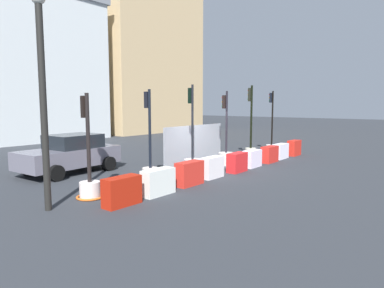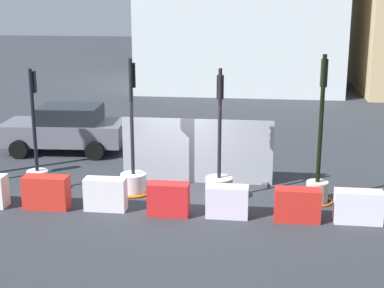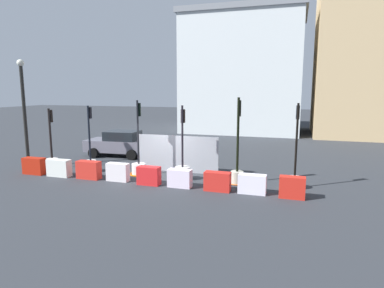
# 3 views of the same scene
# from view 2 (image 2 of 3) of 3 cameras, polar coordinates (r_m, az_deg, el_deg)

# --- Properties ---
(ground_plane) EXTENTS (120.00, 120.00, 0.00)m
(ground_plane) POSITION_cam_2_polar(r_m,az_deg,el_deg) (15.16, -1.74, -5.31)
(ground_plane) COLOR #2E3137
(traffic_light_1) EXTENTS (0.57, 0.57, 3.35)m
(traffic_light_1) POSITION_cam_2_polar(r_m,az_deg,el_deg) (15.94, -15.30, -2.35)
(traffic_light_1) COLOR beige
(traffic_light_1) RESTS_ON ground_plane
(traffic_light_2) EXTENTS (0.94, 0.94, 3.64)m
(traffic_light_2) POSITION_cam_2_polar(r_m,az_deg,el_deg) (15.35, -5.92, -3.10)
(traffic_light_2) COLOR silver
(traffic_light_2) RESTS_ON ground_plane
(traffic_light_3) EXTENTS (0.71, 0.71, 3.44)m
(traffic_light_3) POSITION_cam_2_polar(r_m,az_deg,el_deg) (14.83, 2.73, -3.45)
(traffic_light_3) COLOR #B5B2AD
(traffic_light_3) RESTS_ON ground_plane
(traffic_light_4) EXTENTS (0.85, 0.85, 3.80)m
(traffic_light_4) POSITION_cam_2_polar(r_m,az_deg,el_deg) (14.92, 12.54, -3.09)
(traffic_light_4) COLOR #BAB7A4
(traffic_light_4) RESTS_ON ground_plane
(construction_barrier_2) EXTENTS (1.13, 0.45, 0.84)m
(construction_barrier_2) POSITION_cam_2_polar(r_m,az_deg,el_deg) (14.67, -14.42, -4.73)
(construction_barrier_2) COLOR red
(construction_barrier_2) RESTS_ON ground_plane
(construction_barrier_3) EXTENTS (1.03, 0.40, 0.82)m
(construction_barrier_3) POSITION_cam_2_polar(r_m,az_deg,el_deg) (14.27, -8.69, -5.01)
(construction_barrier_3) COLOR silver
(construction_barrier_3) RESTS_ON ground_plane
(construction_barrier_4) EXTENTS (1.00, 0.46, 0.81)m
(construction_barrier_4) POSITION_cam_2_polar(r_m,az_deg,el_deg) (13.81, -2.37, -5.56)
(construction_barrier_4) COLOR red
(construction_barrier_4) RESTS_ON ground_plane
(construction_barrier_5) EXTENTS (1.01, 0.46, 0.77)m
(construction_barrier_5) POSITION_cam_2_polar(r_m,az_deg,el_deg) (13.72, 3.55, -5.79)
(construction_barrier_5) COLOR silver
(construction_barrier_5) RESTS_ON ground_plane
(construction_barrier_6) EXTENTS (1.08, 0.45, 0.79)m
(construction_barrier_6) POSITION_cam_2_polar(r_m,az_deg,el_deg) (13.68, 10.54, -6.04)
(construction_barrier_6) COLOR red
(construction_barrier_6) RESTS_ON ground_plane
(construction_barrier_7) EXTENTS (1.11, 0.45, 0.78)m
(construction_barrier_7) POSITION_cam_2_polar(r_m,az_deg,el_deg) (13.92, 16.37, -6.07)
(construction_barrier_7) COLOR white
(construction_barrier_7) RESTS_ON ground_plane
(car_grey_saloon) EXTENTS (4.18, 2.41, 1.59)m
(car_grey_saloon) POSITION_cam_2_polar(r_m,az_deg,el_deg) (19.80, -12.54, 1.53)
(car_grey_saloon) COLOR slate
(car_grey_saloon) RESTS_ON ground_plane
(site_fence_panel) EXTENTS (4.28, 0.50, 1.85)m
(site_fence_panel) POSITION_cam_2_polar(r_m,az_deg,el_deg) (16.03, 0.49, -0.86)
(site_fence_panel) COLOR #9499A2
(site_fence_panel) RESTS_ON ground_plane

